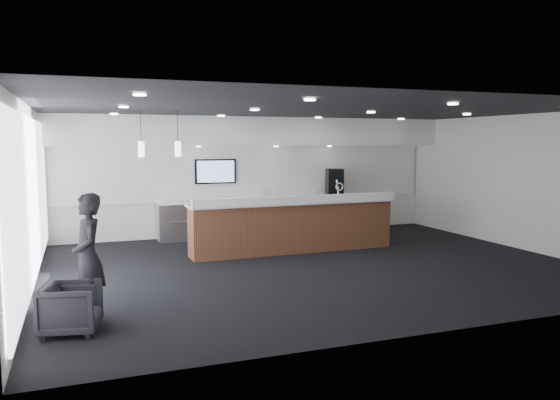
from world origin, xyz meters
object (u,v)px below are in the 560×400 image
object	(u,v)px
service_counter	(293,225)
armchair	(71,308)
lounge_guest	(88,257)
coffee_machine	(335,182)

from	to	relation	value
service_counter	armchair	bearing A→B (deg)	-140.86
armchair	lounge_guest	size ratio (longest dim) A/B	0.41
lounge_guest	armchair	bearing A→B (deg)	-32.22
armchair	lounge_guest	bearing A→B (deg)	-12.37
service_counter	armchair	distance (m)	5.90
service_counter	coffee_machine	world-z (taller)	coffee_machine
armchair	service_counter	bearing A→B (deg)	-37.78
coffee_machine	lounge_guest	world-z (taller)	lounge_guest
coffee_machine	lounge_guest	distance (m)	8.45
service_counter	armchair	size ratio (longest dim) A/B	6.61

